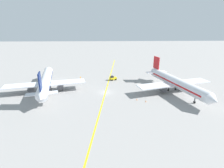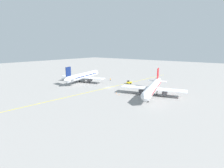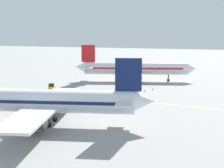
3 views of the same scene
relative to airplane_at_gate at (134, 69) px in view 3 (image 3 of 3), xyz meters
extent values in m
plane|color=gray|center=(25.13, -0.60, -3.71)|extent=(400.00, 400.00, 0.00)
cube|color=yellow|center=(25.13, -0.60, -3.71)|extent=(13.28, 119.35, 0.01)
cylinder|color=silver|center=(-0.12, 0.42, 0.09)|extent=(11.43, 29.88, 3.60)
cone|color=silver|center=(-4.41, 16.05, 0.09)|extent=(3.93, 3.22, 3.42)
cone|color=silver|center=(4.26, -15.48, 0.39)|extent=(3.75, 3.70, 3.06)
cube|color=red|center=(-0.12, 0.42, 0.24)|extent=(10.67, 27.00, 0.50)
cube|color=silver|center=(0.15, -0.54, -0.63)|extent=(28.38, 12.44, 0.36)
cylinder|color=#4C4C51|center=(-4.67, -1.87, -1.88)|extent=(2.97, 3.67, 2.20)
cylinder|color=#4C4C51|center=(4.97, 0.79, -1.88)|extent=(2.97, 3.67, 2.20)
cube|color=red|center=(3.60, -13.07, 4.39)|extent=(1.41, 3.95, 5.00)
cube|color=silver|center=(3.46, -12.59, 0.49)|extent=(9.31, 4.70, 0.24)
cylinder|color=#4C4C51|center=(-2.66, 9.68, -2.31)|extent=(0.36, 0.36, 2.00)
cylinder|color=black|center=(-2.66, 9.68, -3.31)|extent=(0.48, 0.85, 0.80)
cylinder|color=#4C4C51|center=(-1.13, -1.93, -2.31)|extent=(0.36, 0.36, 2.00)
cylinder|color=black|center=(-1.13, -1.93, -3.31)|extent=(0.48, 0.85, 0.80)
cylinder|color=#4C4C51|center=(1.96, -1.08, -2.31)|extent=(0.36, 0.36, 2.00)
cylinder|color=black|center=(1.96, -1.08, -3.31)|extent=(0.48, 0.85, 0.80)
cylinder|color=silver|center=(46.87, -3.04, 0.09)|extent=(10.37, 30.03, 3.60)
cone|color=silver|center=(43.09, 13.02, 0.39)|extent=(3.67, 3.62, 3.06)
cube|color=#0F1E51|center=(46.87, -3.04, 0.24)|extent=(9.73, 27.12, 0.50)
cube|color=silver|center=(46.64, -2.07, -0.63)|extent=(28.45, 11.47, 0.36)
cylinder|color=#4C4C51|center=(51.51, -0.93, -1.88)|extent=(2.87, 3.62, 2.20)
cylinder|color=#4C4C51|center=(41.77, -3.22, -1.88)|extent=(2.87, 3.62, 2.20)
cube|color=#0F1E51|center=(43.66, 10.58, 4.39)|extent=(1.27, 3.98, 5.00)
cube|color=silver|center=(43.78, 10.10, 0.49)|extent=(9.31, 4.40, 0.24)
cylinder|color=#4C4C51|center=(47.97, -0.73, -2.31)|extent=(0.36, 0.36, 2.00)
cylinder|color=black|center=(47.97, -0.73, -3.31)|extent=(0.46, 0.84, 0.80)
cylinder|color=#4C4C51|center=(44.85, -1.46, -2.31)|extent=(0.36, 0.36, 2.00)
cylinder|color=black|center=(44.85, -1.46, -3.31)|extent=(0.46, 0.84, 0.80)
cube|color=gold|center=(21.68, -15.23, -2.91)|extent=(3.35, 2.67, 0.90)
cube|color=black|center=(22.18, -14.98, -2.11)|extent=(1.55, 1.63, 0.70)
sphere|color=orange|center=(22.18, -14.98, -1.68)|extent=(0.16, 0.16, 0.16)
cylinder|color=black|center=(22.23, -14.12, -3.36)|extent=(0.74, 0.53, 0.70)
cylinder|color=black|center=(22.89, -15.47, -3.36)|extent=(0.74, 0.53, 0.70)
cylinder|color=black|center=(20.48, -14.98, -3.36)|extent=(0.74, 0.53, 0.70)
cylinder|color=black|center=(21.14, -16.33, -3.36)|extent=(0.74, 0.53, 0.70)
cylinder|color=#23232D|center=(36.13, -15.70, -3.28)|extent=(0.16, 0.16, 0.85)
cylinder|color=#23232D|center=(36.09, -15.90, -3.28)|extent=(0.16, 0.16, 0.85)
cube|color=orange|center=(36.11, -15.80, -2.56)|extent=(0.29, 0.40, 0.60)
cylinder|color=orange|center=(36.17, -15.57, -2.56)|extent=(0.10, 0.10, 0.55)
cylinder|color=orange|center=(36.06, -16.04, -2.56)|extent=(0.10, 0.10, 0.55)
sphere|color=#9E7051|center=(36.11, -15.80, -2.14)|extent=(0.22, 0.22, 0.22)
cone|color=orange|center=(12.26, 8.08, -3.43)|extent=(0.32, 0.32, 0.55)
cone|color=orange|center=(50.53, -6.47, -3.43)|extent=(0.32, 0.32, 0.55)
cone|color=orange|center=(14.90, 6.56, -3.43)|extent=(0.32, 0.32, 0.55)
cone|color=orange|center=(46.83, -8.60, -3.43)|extent=(0.32, 0.32, 0.55)
camera|label=1|loc=(24.98, 58.35, 19.79)|focal=28.00mm
camera|label=2|loc=(-31.10, 69.00, 17.07)|focal=28.00mm
camera|label=3|loc=(88.28, 23.19, 10.82)|focal=50.00mm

